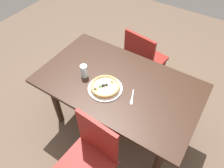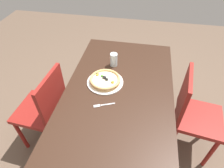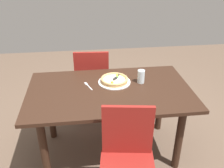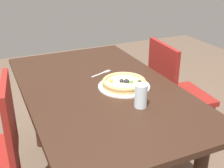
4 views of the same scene
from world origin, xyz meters
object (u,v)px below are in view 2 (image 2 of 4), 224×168
chair_near (192,113)px  fork (102,105)px  chair_far (45,108)px  plate (105,82)px  drinking_glass (114,60)px  dining_table (119,98)px  pizza (105,80)px

chair_near → fork: 0.83m
chair_far → plate: 0.61m
plate → drinking_glass: drinking_glass is taller
chair_near → plate: (0.01, 0.79, 0.24)m
plate → chair_far: bearing=110.1°
chair_near → drinking_glass: bearing=-100.6°
chair_far → drinking_glass: 0.77m
plate → drinking_glass: bearing=-6.8°
drinking_glass → chair_near: bearing=-108.9°
chair_far → plate: (0.19, -0.53, 0.24)m
chair_far → plate: bearing=-65.9°
chair_near → plate: chair_near is taller
plate → drinking_glass: (0.25, -0.03, 0.06)m
chair_far → fork: 0.61m
chair_near → fork: bearing=-63.4°
dining_table → chair_far: size_ratio=1.67×
fork → chair_far: bearing=-28.1°
pizza → chair_far: bearing=110.1°
drinking_glass → plate: bearing=173.2°
dining_table → pizza: (0.06, 0.13, 0.14)m
pizza → dining_table: bearing=-115.2°
plate → fork: plate is taller
plate → fork: bearing=-172.7°
dining_table → chair_far: 0.68m
drinking_glass → chair_far: bearing=128.7°
dining_table → fork: bearing=153.3°
fork → chair_near: bearing=176.7°
chair_far → drinking_glass: (0.45, -0.56, 0.30)m
fork → dining_table: bearing=-138.3°
chair_far → drinking_glass: size_ratio=7.07×
chair_far → dining_table: bearing=-74.7°
pizza → drinking_glass: size_ratio=2.08×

